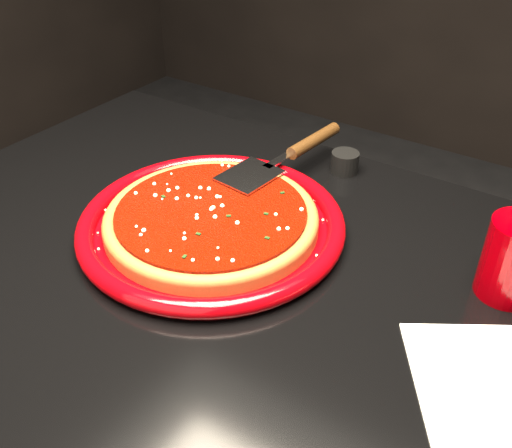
{
  "coord_description": "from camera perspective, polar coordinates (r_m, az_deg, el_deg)",
  "views": [
    {
      "loc": [
        0.34,
        -0.49,
        1.25
      ],
      "look_at": [
        -0.04,
        0.09,
        0.77
      ],
      "focal_mm": 40.0,
      "sensor_mm": 36.0,
      "label": 1
    }
  ],
  "objects": [
    {
      "name": "table",
      "position": [
        1.06,
        -0.65,
        -20.89
      ],
      "size": [
        1.2,
        0.8,
        0.75
      ],
      "primitive_type": "cube",
      "color": "black",
      "rests_on": "floor"
    },
    {
      "name": "parmesan_dusting",
      "position": [
        0.84,
        -4.54,
        1.52
      ],
      "size": [
        0.27,
        0.27,
        0.01
      ],
      "primitive_type": null,
      "color": "beige",
      "rests_on": "plate"
    },
    {
      "name": "pizza_sauce",
      "position": [
        0.85,
        -4.51,
        1.07
      ],
      "size": [
        0.35,
        0.35,
        0.01
      ],
      "primitive_type": "cylinder",
      "rotation": [
        0.0,
        0.0,
        -0.25
      ],
      "color": "#710B00",
      "rests_on": "plate"
    },
    {
      "name": "basil_flecks",
      "position": [
        0.84,
        -4.53,
        1.46
      ],
      "size": [
        0.25,
        0.25,
        0.0
      ],
      "primitive_type": null,
      "color": "black",
      "rests_on": "plate"
    },
    {
      "name": "ramekin",
      "position": [
        1.02,
        8.87,
        6.12
      ],
      "size": [
        0.06,
        0.06,
        0.04
      ],
      "primitive_type": "cylinder",
      "rotation": [
        0.0,
        0.0,
        -0.28
      ],
      "color": "black",
      "rests_on": "table"
    },
    {
      "name": "pizza_server",
      "position": [
        0.97,
        2.95,
        6.9
      ],
      "size": [
        0.12,
        0.33,
        0.02
      ],
      "primitive_type": null,
      "rotation": [
        0.0,
        0.0,
        -0.11
      ],
      "color": "silver",
      "rests_on": "plate"
    },
    {
      "name": "plate",
      "position": [
        0.86,
        -4.46,
        0.05
      ],
      "size": [
        0.49,
        0.49,
        0.03
      ],
      "primitive_type": "cylinder",
      "rotation": [
        0.0,
        0.0,
        -0.25
      ],
      "color": "#7D0205",
      "rests_on": "table"
    },
    {
      "name": "pizza_crust_rim",
      "position": [
        0.85,
        -4.49,
        0.75
      ],
      "size": [
        0.39,
        0.39,
        0.02
      ],
      "primitive_type": "torus",
      "rotation": [
        0.0,
        0.0,
        -0.25
      ],
      "color": "brown",
      "rests_on": "plate"
    },
    {
      "name": "napkin_a",
      "position": [
        0.7,
        23.07,
        -14.63
      ],
      "size": [
        0.25,
        0.25,
        0.0
      ],
      "primitive_type": "cube",
      "rotation": [
        0.0,
        0.0,
        0.57
      ],
      "color": "white",
      "rests_on": "table"
    },
    {
      "name": "pizza_crust",
      "position": [
        0.85,
        -4.47,
        0.3
      ],
      "size": [
        0.39,
        0.39,
        0.02
      ],
      "primitive_type": "cylinder",
      "rotation": [
        0.0,
        0.0,
        -0.25
      ],
      "color": "brown",
      "rests_on": "plate"
    }
  ]
}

